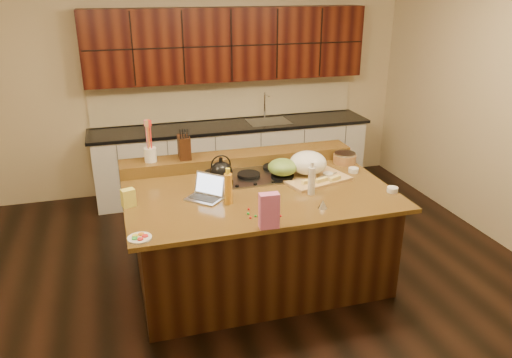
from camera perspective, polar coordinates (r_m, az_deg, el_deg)
name	(u,v)px	position (r m, az deg, el deg)	size (l,w,h in m)	color
room	(258,144)	(4.42, 0.18, 4.00)	(5.52, 5.02, 2.72)	black
island	(257,233)	(4.76, 0.17, -6.22)	(2.40, 1.60, 0.92)	black
back_ledge	(238,159)	(5.18, -2.04, 2.33)	(2.40, 0.30, 0.12)	black
cooktop	(249,176)	(4.83, -0.84, 0.33)	(0.92, 0.52, 0.05)	gray
back_counter	(231,120)	(6.66, -2.83, 6.73)	(3.70, 0.66, 2.40)	silver
kettle	(221,172)	(4.60, -4.01, 0.84)	(0.21, 0.21, 0.19)	black
green_bowl	(283,167)	(4.76, 3.06, 1.36)	(0.28, 0.28, 0.16)	olive
laptop	(207,192)	(4.38, -5.66, -1.49)	(0.38, 0.37, 0.21)	#B7B7BC
oil_bottle	(228,189)	(4.23, -3.19, -1.14)	(0.07, 0.07, 0.27)	orange
vinegar_bottle	(312,181)	(4.44, 6.37, -0.23)	(0.06, 0.06, 0.25)	silver
wooden_tray	(309,166)	(4.84, 6.12, 1.46)	(0.72, 0.60, 0.25)	tan
ramekin_a	(392,190)	(4.66, 15.33, -1.17)	(0.10, 0.10, 0.04)	white
ramekin_b	(353,170)	(5.06, 11.07, 1.01)	(0.10, 0.10, 0.04)	white
ramekin_c	(328,175)	(4.88, 8.23, 0.44)	(0.10, 0.10, 0.04)	white
strainer_bowl	(345,159)	(5.30, 10.10, 2.30)	(0.24, 0.24, 0.09)	#996B3F
kitchen_timer	(323,204)	(4.21, 7.63, -2.86)	(0.08, 0.08, 0.07)	silver
pink_bag	(269,211)	(3.81, 1.51, -3.65)	(0.15, 0.08, 0.28)	pink
candy_plate	(140,238)	(3.80, -13.15, -6.57)	(0.18, 0.18, 0.01)	white
package_box	(128,198)	(4.33, -14.39, -2.10)	(0.11, 0.08, 0.15)	#E9E252
utensil_crock	(150,155)	(5.00, -11.97, 2.74)	(0.12, 0.12, 0.14)	white
knife_block	(184,147)	(5.02, -8.21, 3.59)	(0.11, 0.19, 0.23)	black
gumdrop_0	(269,212)	(4.09, 1.53, -3.80)	(0.02, 0.02, 0.02)	red
gumdrop_1	(265,206)	(4.20, 1.02, -3.15)	(0.02, 0.02, 0.02)	#198C26
gumdrop_2	(266,208)	(4.17, 1.18, -3.30)	(0.02, 0.02, 0.02)	red
gumdrop_3	(256,216)	(4.03, -0.05, -4.26)	(0.02, 0.02, 0.02)	#198C26
gumdrop_4	(274,213)	(4.08, 2.10, -3.93)	(0.02, 0.02, 0.02)	red
gumdrop_5	(263,214)	(4.06, 0.81, -4.02)	(0.02, 0.02, 0.02)	#198C26
gumdrop_6	(250,218)	(4.00, -0.65, -4.43)	(0.02, 0.02, 0.02)	red
gumdrop_7	(263,209)	(4.16, 0.77, -3.40)	(0.02, 0.02, 0.02)	#198C26
gumdrop_8	(249,209)	(4.15, -0.84, -3.45)	(0.02, 0.02, 0.02)	red
gumdrop_9	(248,214)	(4.07, -0.90, -3.97)	(0.02, 0.02, 0.02)	#198C26
gumdrop_10	(280,216)	(4.03, 2.82, -4.22)	(0.02, 0.02, 0.02)	red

